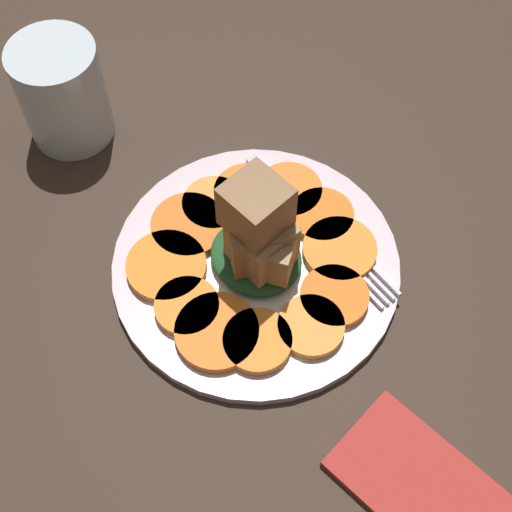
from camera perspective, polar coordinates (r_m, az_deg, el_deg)
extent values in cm
cube|color=#38281E|center=(64.05, 0.00, -1.41)|extent=(120.00, 120.00, 2.00)
cylinder|color=silver|center=(62.75, 0.00, -0.74)|extent=(25.25, 25.25, 1.00)
cylinder|color=white|center=(62.70, 0.00, -0.72)|extent=(20.20, 20.20, 1.00)
cylinder|color=orange|center=(58.39, 0.12, -6.80)|extent=(5.70, 5.70, 0.82)
cylinder|color=orange|center=(59.10, 4.42, -5.63)|extent=(5.57, 5.57, 0.82)
cylinder|color=orange|center=(60.49, 6.28, -3.24)|extent=(5.86, 5.86, 0.82)
cylinder|color=orange|center=(62.81, 6.70, 0.51)|extent=(6.53, 6.53, 0.82)
cylinder|color=orange|center=(64.58, 5.30, 3.24)|extent=(5.73, 5.73, 0.82)
cylinder|color=orange|center=(65.95, 2.66, 5.24)|extent=(6.10, 6.10, 0.82)
cylinder|color=orange|center=(65.74, -0.66, 5.08)|extent=(6.27, 6.27, 0.82)
cylinder|color=orange|center=(65.13, -3.39, 4.17)|extent=(5.80, 5.80, 0.82)
cylinder|color=orange|center=(64.01, -5.43, 2.45)|extent=(6.75, 6.75, 0.82)
cylinder|color=orange|center=(62.03, -7.18, -0.80)|extent=(6.99, 6.99, 0.82)
cylinder|color=orange|center=(59.99, -5.55, -4.05)|extent=(5.47, 5.47, 0.82)
cylinder|color=orange|center=(58.81, -3.15, -6.06)|extent=(6.99, 6.99, 0.82)
ellipsoid|color=#235128|center=(61.48, 0.00, -0.06)|extent=(8.28, 7.45, 1.73)
cube|color=#9E754C|center=(58.58, 0.44, 1.08)|extent=(4.90, 4.90, 4.48)
cube|color=olive|center=(58.80, 0.38, 1.59)|extent=(6.45, 6.45, 4.65)
cube|color=#9E754C|center=(58.35, 0.93, 0.08)|extent=(5.15, 5.15, 3.84)
cube|color=brown|center=(55.08, 0.00, 3.96)|extent=(4.65, 4.65, 4.48)
cube|color=olive|center=(56.28, 0.32, 2.69)|extent=(4.39, 4.39, 3.37)
cube|color=silver|center=(65.54, 2.99, 4.40)|extent=(12.90, 3.02, 0.40)
cube|color=silver|center=(62.86, 7.17, 0.11)|extent=(1.89, 2.52, 0.40)
cube|color=silver|center=(62.29, 9.87, -1.48)|extent=(5.06, 1.07, 0.40)
cube|color=silver|center=(62.01, 9.42, -1.81)|extent=(5.06, 1.07, 0.40)
cube|color=silver|center=(61.73, 8.97, -2.15)|extent=(5.06, 1.07, 0.40)
cube|color=silver|center=(61.46, 8.52, -2.48)|extent=(5.06, 1.07, 0.40)
cylinder|color=silver|center=(70.99, -15.21, 12.48)|extent=(8.20, 8.20, 10.26)
cube|color=#B2332D|center=(57.26, 13.08, -17.49)|extent=(13.14, 7.88, 0.80)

